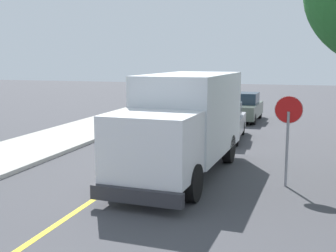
{
  "coord_description": "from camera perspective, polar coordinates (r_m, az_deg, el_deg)",
  "views": [
    {
      "loc": [
        5.16,
        -3.39,
        3.7
      ],
      "look_at": [
        0.78,
        10.63,
        1.4
      ],
      "focal_mm": 46.23,
      "sensor_mm": 36.0,
      "label": 1
    }
  ],
  "objects": [
    {
      "name": "stop_sign",
      "position": [
        12.87,
        15.56,
        0.33
      ],
      "size": [
        0.8,
        0.1,
        2.65
      ],
      "color": "gray",
      "rests_on": "ground"
    },
    {
      "name": "centre_line_yellow",
      "position": [
        14.82,
        -3.63,
        -5.56
      ],
      "size": [
        0.16,
        56.0,
        0.01
      ],
      "primitive_type": "cube",
      "color": "gold",
      "rests_on": "ground"
    },
    {
      "name": "parked_car_near",
      "position": [
        20.09,
        7.17,
        0.51
      ],
      "size": [
        1.99,
        4.48,
        1.67
      ],
      "color": "#B7B7BC",
      "rests_on": "ground"
    },
    {
      "name": "parked_car_mid",
      "position": [
        26.23,
        9.95,
        2.41
      ],
      "size": [
        1.92,
        4.45,
        1.67
      ],
      "color": "#4C564C",
      "rests_on": "ground"
    },
    {
      "name": "box_truck",
      "position": [
        13.79,
        2.18,
        0.83
      ],
      "size": [
        2.69,
        7.27,
        3.2
      ],
      "color": "silver",
      "rests_on": "ground"
    }
  ]
}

